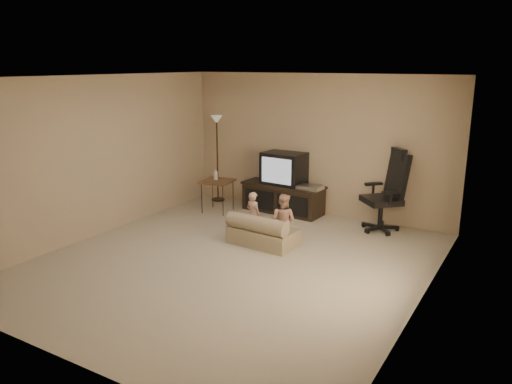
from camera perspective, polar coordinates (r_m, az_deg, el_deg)
floor at (r=6.97m, az=-2.64°, el=-8.01°), size 5.50×5.50×0.00m
room_shell at (r=6.54m, az=-2.79°, el=4.37°), size 5.50×5.50×5.50m
tv_stand at (r=9.12m, az=3.17°, el=0.50°), size 1.57×0.66×1.11m
office_chair at (r=8.36m, az=14.64°, el=-1.07°), size 0.88×0.88×1.36m
side_table at (r=9.13m, az=-4.46°, el=1.22°), size 0.60×0.60×0.80m
floor_lamp at (r=9.78m, az=-4.49°, el=6.05°), size 0.26×0.26×1.69m
child_sofa at (r=7.51m, az=0.63°, el=-4.67°), size 1.04×0.63×0.49m
toddler_left at (r=7.75m, az=-0.30°, el=-2.68°), size 0.31×0.26×0.75m
toddler_right at (r=7.42m, az=3.10°, el=-3.25°), size 0.40×0.23×0.81m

